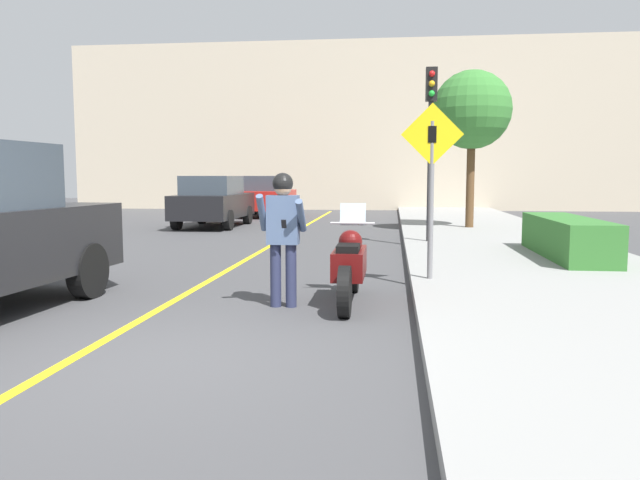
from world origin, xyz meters
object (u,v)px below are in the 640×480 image
person_biker (283,225)px  parked_car_black (213,201)px  crossing_sign (431,174)px  street_tree (472,111)px  traffic_light (431,122)px  motorcycle (350,265)px  parked_car_red (267,196)px

person_biker → parked_car_black: bearing=110.2°
crossing_sign → street_tree: (1.72, 9.63, 1.88)m
parked_car_black → crossing_sign: bearing=-59.1°
street_tree → person_biker: bearing=-108.2°
traffic_light → parked_car_black: (-6.73, 5.31, -2.06)m
crossing_sign → street_tree: street_tree is taller
traffic_light → crossing_sign: bearing=-93.1°
person_biker → parked_car_black: person_biker is taller
motorcycle → parked_car_black: size_ratio=0.54×
person_biker → crossing_sign: crossing_sign is taller
crossing_sign → parked_car_black: bearing=120.9°
motorcycle → parked_car_red: bearing=104.9°
traffic_light → motorcycle: bearing=-102.0°
motorcycle → person_biker: person_biker is taller
traffic_light → parked_car_red: traffic_light is taller
person_biker → crossing_sign: bearing=37.7°
person_biker → street_tree: (3.66, 11.14, 2.53)m
traffic_light → street_tree: street_tree is taller
parked_car_black → parked_car_red: size_ratio=1.00×
street_tree → parked_car_black: size_ratio=1.10×
traffic_light → street_tree: 4.48m
street_tree → motorcycle: bearing=-104.7°
person_biker → parked_car_red: size_ratio=0.41×
motorcycle → parked_car_red: (-4.63, 17.41, 0.35)m
traffic_light → parked_car_red: size_ratio=0.95×
motorcycle → traffic_light: 7.18m
crossing_sign → parked_car_red: bearing=109.5°
person_biker → crossing_sign: (1.94, 1.50, 0.65)m
parked_car_black → motorcycle: bearing=-65.9°
motorcycle → person_biker: (-0.83, -0.33, 0.55)m
motorcycle → traffic_light: (1.41, 6.61, 2.41)m
street_tree → parked_car_black: 8.67m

